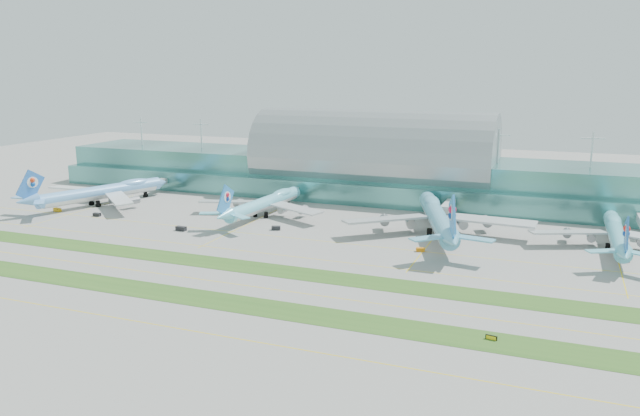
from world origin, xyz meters
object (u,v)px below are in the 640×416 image
at_px(airliner_b, 265,202).
at_px(terminal, 373,168).
at_px(airliner_c, 437,216).
at_px(taxiway_sign_east, 491,338).
at_px(airliner_d, 617,233).
at_px(airliner_a, 102,191).

bearing_deg(airliner_b, terminal, 65.90).
height_order(airliner_b, airliner_c, airliner_c).
bearing_deg(airliner_c, taxiway_sign_east, -89.53).
xyz_separation_m(airliner_b, airliner_d, (139.45, -1.49, -0.10)).
distance_m(airliner_b, airliner_c, 76.15).
bearing_deg(airliner_a, airliner_b, 24.68).
distance_m(terminal, airliner_b, 67.34).
relative_size(airliner_c, taxiway_sign_east, 29.25).
bearing_deg(airliner_a, taxiway_sign_east, -5.71).
height_order(terminal, airliner_a, terminal).
xyz_separation_m(terminal, airliner_b, (-31.53, -58.92, -8.36)).
bearing_deg(airliner_a, airliner_d, 21.17).
xyz_separation_m(terminal, airliner_c, (44.50, -63.10, -7.08)).
bearing_deg(airliner_a, terminal, 49.93).
xyz_separation_m(terminal, taxiway_sign_east, (75.26, -155.70, -13.64)).
relative_size(terminal, airliner_c, 4.15).
height_order(terminal, taxiway_sign_east, terminal).
distance_m(terminal, airliner_d, 123.97).
relative_size(airliner_c, airliner_d, 1.21).
relative_size(airliner_a, taxiway_sign_east, 26.12).
xyz_separation_m(airliner_a, airliner_c, (157.88, 2.92, 0.71)).
height_order(airliner_a, airliner_d, airliner_a).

